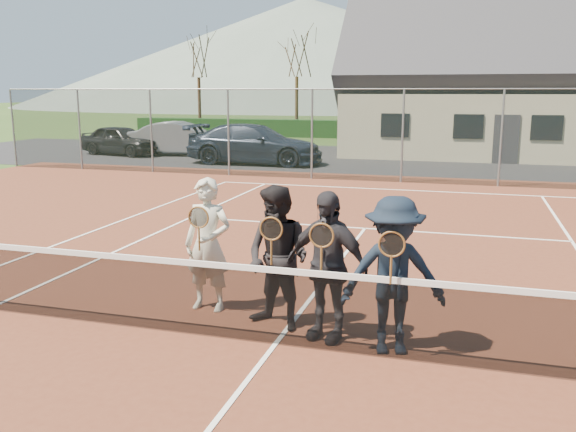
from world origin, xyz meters
name	(u,v)px	position (x,y,z in m)	size (l,w,h in m)	color
ground	(417,161)	(0.00, 20.00, 0.00)	(220.00, 220.00, 0.00)	#2A4418
court_surface	(275,345)	(0.00, 0.00, 0.01)	(30.00, 30.00, 0.02)	#562819
tarmac_carpark	(326,158)	(-4.00, 20.00, 0.01)	(40.00, 12.00, 0.01)	black
hedge_row	(434,131)	(0.00, 32.00, 0.55)	(40.00, 1.20, 1.10)	black
hill_west	(305,54)	(-25.00, 95.00, 9.00)	(110.00, 110.00, 18.00)	#56675B
car_a	(121,140)	(-13.46, 18.68, 0.69)	(1.64, 4.06, 1.39)	black
car_b	(182,139)	(-10.71, 19.37, 0.77)	(1.63, 4.68, 1.54)	gray
car_c	(255,144)	(-6.32, 17.12, 0.81)	(2.27, 5.57, 1.62)	#1B2436
court_markings	(275,344)	(0.00, 0.00, 0.02)	(11.03, 23.83, 0.01)	white
tennis_net	(275,303)	(0.00, 0.00, 0.54)	(11.68, 0.08, 1.10)	slate
perimeter_fence	(403,136)	(0.00, 13.50, 1.52)	(30.07, 0.07, 3.02)	slate
clubhouse	(518,67)	(4.00, 24.00, 3.99)	(15.60, 8.20, 7.70)	beige
tree_a	(198,48)	(-16.00, 33.00, 5.79)	(3.20, 3.20, 7.77)	#3A2115
tree_b	(297,46)	(-9.00, 33.00, 5.79)	(3.20, 3.20, 7.77)	#3C2915
tree_c	(474,42)	(2.00, 33.00, 5.79)	(3.20, 3.20, 7.77)	#351E13
player_a	(208,245)	(-1.23, 0.89, 0.92)	(0.67, 0.51, 1.80)	beige
player_b	(278,258)	(-0.13, 0.54, 0.92)	(1.06, 0.94, 1.80)	black
player_c	(326,266)	(0.52, 0.37, 0.92)	(1.13, 0.71, 1.80)	#242328
player_d	(393,276)	(1.32, 0.20, 0.92)	(1.29, 0.92, 1.80)	black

